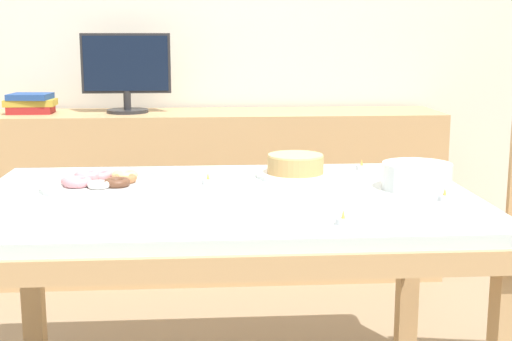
# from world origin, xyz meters

# --- Properties ---
(wall_back) EXTENTS (8.00, 0.10, 2.60)m
(wall_back) POSITION_xyz_m (0.00, 1.73, 1.30)
(wall_back) COLOR silver
(wall_back) RESTS_ON ground
(dining_table) EXTENTS (1.49, 0.98, 0.73)m
(dining_table) POSITION_xyz_m (0.00, 0.00, 0.64)
(dining_table) COLOR silver
(dining_table) RESTS_ON ground
(sideboard) EXTENTS (2.18, 0.44, 0.82)m
(sideboard) POSITION_xyz_m (0.00, 1.43, 0.41)
(sideboard) COLOR tan
(sideboard) RESTS_ON ground
(computer_monitor) EXTENTS (0.42, 0.20, 0.38)m
(computer_monitor) POSITION_xyz_m (-0.43, 1.43, 1.01)
(computer_monitor) COLOR #262628
(computer_monitor) RESTS_ON sideboard
(book_stack) EXTENTS (0.23, 0.18, 0.10)m
(book_stack) POSITION_xyz_m (-0.89, 1.43, 0.87)
(book_stack) COLOR maroon
(book_stack) RESTS_ON sideboard
(cake_chocolate_round) EXTENTS (0.26, 0.26, 0.07)m
(cake_chocolate_round) POSITION_xyz_m (0.24, 0.26, 0.76)
(cake_chocolate_round) COLOR white
(cake_chocolate_round) RESTS_ON dining_table
(pastry_platter) EXTENTS (0.36, 0.36, 0.04)m
(pastry_platter) POSITION_xyz_m (-0.38, 0.12, 0.75)
(pastry_platter) COLOR white
(pastry_platter) RESTS_ON dining_table
(plate_stack) EXTENTS (0.21, 0.21, 0.08)m
(plate_stack) POSITION_xyz_m (0.58, 0.03, 0.77)
(plate_stack) COLOR white
(plate_stack) RESTS_ON dining_table
(tealight_centre) EXTENTS (0.04, 0.04, 0.04)m
(tealight_centre) POSITION_xyz_m (0.28, -0.35, 0.74)
(tealight_centre) COLOR silver
(tealight_centre) RESTS_ON dining_table
(tealight_left_edge) EXTENTS (0.04, 0.04, 0.04)m
(tealight_left_edge) POSITION_xyz_m (0.48, 0.35, 0.74)
(tealight_left_edge) COLOR silver
(tealight_left_edge) RESTS_ON dining_table
(tealight_right_edge) EXTENTS (0.04, 0.04, 0.04)m
(tealight_right_edge) POSITION_xyz_m (0.61, -0.12, 0.74)
(tealight_right_edge) COLOR silver
(tealight_right_edge) RESTS_ON dining_table
(tealight_near_front) EXTENTS (0.04, 0.04, 0.04)m
(tealight_near_front) POSITION_xyz_m (-0.05, 0.15, 0.74)
(tealight_near_front) COLOR silver
(tealight_near_front) RESTS_ON dining_table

